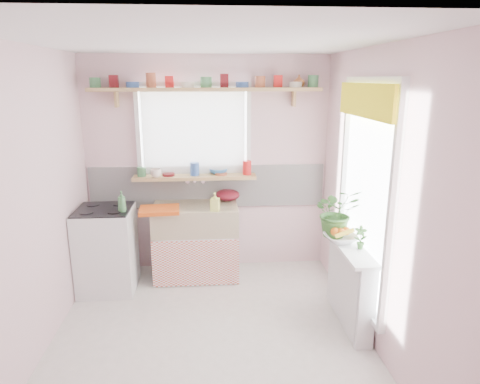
{
  "coord_description": "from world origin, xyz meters",
  "views": [
    {
      "loc": [
        0.01,
        -3.33,
        2.24
      ],
      "look_at": [
        0.3,
        0.55,
        1.2
      ],
      "focal_mm": 32.0,
      "sensor_mm": 36.0,
      "label": 1
    }
  ],
  "objects": [
    {
      "name": "radiator_ledge",
      "position": [
        1.3,
        0.2,
        0.4
      ],
      "size": [
        0.22,
        0.95,
        0.78
      ],
      "color": "white",
      "rests_on": "ground"
    },
    {
      "name": "dish_tray",
      "position": [
        -0.53,
        1.1,
        0.87
      ],
      "size": [
        0.44,
        0.34,
        0.04
      ],
      "primitive_type": "cube",
      "rotation": [
        0.0,
        0.0,
        0.07
      ],
      "color": "#D95213",
      "rests_on": "sink_unit"
    },
    {
      "name": "soap_bottle_sink",
      "position": [
        0.07,
        1.1,
        0.95
      ],
      "size": [
        0.11,
        0.11,
        0.2
      ],
      "primitive_type": "imported",
      "rotation": [
        0.0,
        0.0,
        -0.21
      ],
      "color": "#E6F26B",
      "rests_on": "sink_unit"
    },
    {
      "name": "cooker_bottle",
      "position": [
        -0.88,
        0.93,
        1.02
      ],
      "size": [
        0.11,
        0.11,
        0.22
      ],
      "primitive_type": "imported",
      "rotation": [
        0.0,
        0.0,
        0.33
      ],
      "color": "#408148",
      "rests_on": "cooker"
    },
    {
      "name": "sill_cup",
      "position": [
        -0.58,
        1.42,
        1.21
      ],
      "size": [
        0.14,
        0.14,
        0.1
      ],
      "primitive_type": "imported",
      "rotation": [
        0.0,
        0.0,
        -0.14
      ],
      "color": "white",
      "rests_on": "windowsill"
    },
    {
      "name": "windowsill",
      "position": [
        -0.15,
        1.48,
        1.14
      ],
      "size": [
        1.4,
        0.22,
        0.04
      ],
      "primitive_type": "cube",
      "color": "tan",
      "rests_on": "room"
    },
    {
      "name": "sill_crockery",
      "position": [
        -0.15,
        1.48,
        1.22
      ],
      "size": [
        1.35,
        0.11,
        0.12
      ],
      "color": "#3F7F4C",
      "rests_on": "windowsill"
    },
    {
      "name": "pine_shelf",
      "position": [
        0.0,
        1.47,
        2.12
      ],
      "size": [
        2.52,
        0.24,
        0.04
      ],
      "primitive_type": "cube",
      "color": "tan",
      "rests_on": "room"
    },
    {
      "name": "colander",
      "position": [
        0.22,
        1.5,
        0.91
      ],
      "size": [
        0.33,
        0.33,
        0.13
      ],
      "primitive_type": "ellipsoid",
      "rotation": [
        0.0,
        0.0,
        0.16
      ],
      "color": "maroon",
      "rests_on": "sink_unit"
    },
    {
      "name": "room",
      "position": [
        0.66,
        0.86,
        1.37
      ],
      "size": [
        3.2,
        3.2,
        3.2
      ],
      "color": "silver",
      "rests_on": "ground"
    },
    {
      "name": "shelf_vase",
      "position": [
        1.03,
        1.53,
        2.21
      ],
      "size": [
        0.13,
        0.13,
        0.14
      ],
      "primitive_type": "imported",
      "rotation": [
        0.0,
        0.0,
        0.02
      ],
      "color": "#B96B39",
      "rests_on": "pine_shelf"
    },
    {
      "name": "sink_unit",
      "position": [
        -0.15,
        1.29,
        0.43
      ],
      "size": [
        0.95,
        0.65,
        1.11
      ],
      "color": "white",
      "rests_on": "ground"
    },
    {
      "name": "jade_plant",
      "position": [
        1.21,
        0.45,
        1.01
      ],
      "size": [
        0.44,
        0.38,
        0.48
      ],
      "primitive_type": "imported",
      "rotation": [
        0.0,
        0.0,
        0.02
      ],
      "color": "#326026",
      "rests_on": "radiator_ledge"
    },
    {
      "name": "shelf_crockery",
      "position": [
        -0.02,
        1.47,
        2.19
      ],
      "size": [
        2.47,
        0.11,
        0.12
      ],
      "color": "#3F7F4C",
      "rests_on": "pine_shelf"
    },
    {
      "name": "herb_pot",
      "position": [
        1.33,
        0.11,
        0.88
      ],
      "size": [
        0.13,
        0.1,
        0.21
      ],
      "primitive_type": "imported",
      "rotation": [
        0.0,
        0.0,
        -0.24
      ],
      "color": "#366829",
      "rests_on": "radiator_ledge"
    },
    {
      "name": "fruit",
      "position": [
        1.22,
        0.29,
        0.87
      ],
      "size": [
        0.2,
        0.14,
        0.1
      ],
      "color": "#D76112",
      "rests_on": "fruit_bowl"
    },
    {
      "name": "sill_bowl",
      "position": [
        0.12,
        1.54,
        1.19
      ],
      "size": [
        0.28,
        0.28,
        0.07
      ],
      "primitive_type": "imported",
      "rotation": [
        0.0,
        0.0,
        -0.43
      ],
      "color": "teal",
      "rests_on": "windowsill"
    },
    {
      "name": "cooker",
      "position": [
        -1.1,
        1.05,
        0.46
      ],
      "size": [
        0.58,
        0.58,
        0.93
      ],
      "color": "white",
      "rests_on": "ground"
    },
    {
      "name": "fruit_bowl",
      "position": [
        1.21,
        0.29,
        0.81
      ],
      "size": [
        0.34,
        0.34,
        0.07
      ],
      "primitive_type": "imported",
      "rotation": [
        0.0,
        0.0,
        0.15
      ],
      "color": "white",
      "rests_on": "radiator_ledge"
    }
  ]
}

